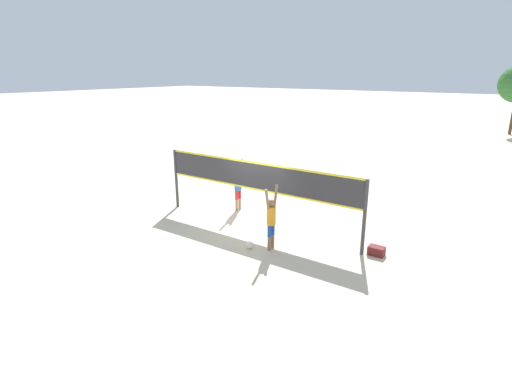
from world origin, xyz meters
name	(u,v)px	position (x,y,z in m)	size (l,w,h in m)	color
ground_plane	(256,227)	(0.00, 0.00, 0.00)	(200.00, 200.00, 0.00)	beige
volleyball_net	(256,181)	(0.00, 0.00, 1.69)	(7.87, 0.11, 2.35)	#38383D
player_spiker	(271,217)	(1.43, -1.26, 1.05)	(0.28, 0.69, 2.01)	#8C664C
player_blocker	(238,184)	(-1.62, 1.09, 1.06)	(0.28, 0.69, 2.02)	tan
volleyball	(250,245)	(0.86, -1.59, 0.11)	(0.23, 0.23, 0.23)	silver
gear_bag	(376,251)	(4.26, 0.20, 0.14)	(0.47, 0.32, 0.27)	maroon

